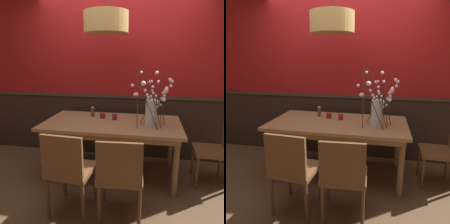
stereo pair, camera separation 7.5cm
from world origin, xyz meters
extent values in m
plane|color=brown|center=(0.00, 0.00, 0.00)|extent=(24.00, 24.00, 0.00)
cube|color=#2D2119|center=(0.00, 0.68, 0.50)|extent=(5.01, 0.12, 1.00)
cube|color=#3E2E24|center=(0.00, 0.67, 1.02)|extent=(5.01, 0.14, 0.05)
cube|color=maroon|center=(0.00, 0.68, 1.90)|extent=(5.01, 0.12, 1.80)
cube|color=#997047|center=(0.00, 0.00, 0.75)|extent=(1.84, 0.96, 0.04)
cube|color=brown|center=(0.00, 0.00, 0.70)|extent=(1.73, 0.85, 0.08)
cylinder|color=brown|center=(-0.83, -0.39, 0.37)|extent=(0.07, 0.07, 0.74)
cylinder|color=brown|center=(0.83, -0.39, 0.37)|extent=(0.07, 0.07, 0.74)
cylinder|color=brown|center=(-0.83, 0.39, 0.37)|extent=(0.07, 0.07, 0.74)
cylinder|color=brown|center=(0.83, 0.39, 0.37)|extent=(0.07, 0.07, 0.74)
cube|color=brown|center=(0.24, -0.79, 0.44)|extent=(0.48, 0.45, 0.04)
cube|color=brown|center=(0.25, -0.98, 0.68)|extent=(0.44, 0.06, 0.42)
cylinder|color=brown|center=(0.03, -0.63, 0.21)|extent=(0.04, 0.04, 0.42)
cylinder|color=brown|center=(0.42, -0.60, 0.21)|extent=(0.04, 0.04, 0.42)
cylinder|color=brown|center=(0.05, -0.98, 0.21)|extent=(0.04, 0.04, 0.42)
cylinder|color=brown|center=(0.45, -0.96, 0.21)|extent=(0.04, 0.04, 0.42)
cube|color=brown|center=(-0.28, -0.81, 0.47)|extent=(0.47, 0.46, 0.04)
cube|color=brown|center=(-0.30, -1.01, 0.71)|extent=(0.42, 0.06, 0.43)
cylinder|color=brown|center=(-0.46, -0.61, 0.22)|extent=(0.04, 0.04, 0.45)
cylinder|color=brown|center=(-0.08, -0.64, 0.22)|extent=(0.04, 0.04, 0.45)
cylinder|color=brown|center=(-0.49, -0.99, 0.22)|extent=(0.04, 0.04, 0.45)
cylinder|color=brown|center=(-0.10, -1.01, 0.22)|extent=(0.04, 0.04, 0.45)
cube|color=brown|center=(0.32, 0.83, 0.45)|extent=(0.45, 0.45, 0.04)
cube|color=brown|center=(0.33, 1.02, 0.70)|extent=(0.41, 0.06, 0.45)
cylinder|color=brown|center=(0.49, 0.64, 0.21)|extent=(0.04, 0.04, 0.43)
cylinder|color=brown|center=(0.13, 0.66, 0.21)|extent=(0.04, 0.04, 0.43)
cylinder|color=brown|center=(0.51, 1.00, 0.21)|extent=(0.04, 0.04, 0.43)
cylinder|color=brown|center=(0.15, 1.02, 0.21)|extent=(0.04, 0.04, 0.43)
cube|color=brown|center=(1.30, 0.00, 0.45)|extent=(0.43, 0.44, 0.04)
cylinder|color=brown|center=(1.11, -0.18, 0.21)|extent=(0.04, 0.04, 0.43)
cylinder|color=brown|center=(1.12, 0.19, 0.21)|extent=(0.04, 0.04, 0.43)
cylinder|color=brown|center=(1.48, 0.18, 0.21)|extent=(0.04, 0.04, 0.43)
cylinder|color=silver|center=(0.52, -0.09, 0.94)|extent=(0.15, 0.15, 0.34)
cylinder|color=silver|center=(0.52, -0.09, 0.81)|extent=(0.13, 0.13, 0.08)
cylinder|color=#472D23|center=(0.64, -0.14, 1.12)|extent=(0.11, 0.26, 0.69)
sphere|color=white|center=(0.67, -0.13, 1.22)|extent=(0.04, 0.04, 0.04)
sphere|color=white|center=(0.73, -0.16, 1.30)|extent=(0.04, 0.04, 0.04)
sphere|color=white|center=(0.69, -0.13, 1.27)|extent=(0.04, 0.04, 0.04)
sphere|color=white|center=(0.72, -0.19, 1.38)|extent=(0.04, 0.04, 0.04)
sphere|color=white|center=(0.68, -0.12, 1.23)|extent=(0.05, 0.05, 0.05)
sphere|color=white|center=(0.74, -0.18, 1.35)|extent=(0.04, 0.04, 0.04)
cylinder|color=#472D23|center=(0.54, -0.20, 1.13)|extent=(0.22, 0.08, 0.70)
sphere|color=white|center=(0.56, -0.31, 1.46)|extent=(0.04, 0.04, 0.04)
sphere|color=white|center=(0.58, -0.26, 1.36)|extent=(0.03, 0.03, 0.03)
sphere|color=white|center=(0.57, -0.20, 1.18)|extent=(0.03, 0.03, 0.03)
cylinder|color=#472D23|center=(0.51, 0.02, 1.04)|extent=(0.27, 0.07, 0.53)
sphere|color=white|center=(0.52, 0.12, 1.19)|extent=(0.04, 0.04, 0.04)
sphere|color=white|center=(0.51, 0.07, 1.13)|extent=(0.04, 0.04, 0.04)
sphere|color=white|center=(0.48, 0.01, 1.04)|extent=(0.04, 0.04, 0.04)
sphere|color=white|center=(0.51, 0.16, 1.31)|extent=(0.04, 0.04, 0.04)
sphere|color=white|center=(0.49, 0.04, 1.05)|extent=(0.05, 0.05, 0.05)
sphere|color=white|center=(0.48, 0.17, 1.30)|extent=(0.05, 0.05, 0.05)
cylinder|color=#472D23|center=(0.46, -0.21, 1.12)|extent=(0.31, 0.08, 0.68)
sphere|color=white|center=(0.39, -0.35, 1.46)|extent=(0.03, 0.03, 0.03)
sphere|color=white|center=(0.46, -0.25, 1.20)|extent=(0.03, 0.03, 0.03)
sphere|color=white|center=(0.44, -0.29, 1.26)|extent=(0.04, 0.04, 0.04)
sphere|color=silver|center=(0.42, -0.34, 1.34)|extent=(0.05, 0.05, 0.05)
cylinder|color=#472D23|center=(0.61, -0.11, 1.04)|extent=(0.10, 0.26, 0.52)
sphere|color=white|center=(0.68, -0.15, 1.25)|extent=(0.05, 0.05, 0.05)
sphere|color=white|center=(0.64, -0.14, 1.15)|extent=(0.03, 0.03, 0.03)
sphere|color=white|center=(0.66, -0.15, 1.13)|extent=(0.05, 0.05, 0.05)
sphere|color=white|center=(0.67, -0.15, 1.18)|extent=(0.03, 0.03, 0.03)
cylinder|color=#472D23|center=(0.51, -0.09, 1.03)|extent=(0.09, 0.01, 0.51)
sphere|color=white|center=(0.52, -0.09, 1.27)|extent=(0.04, 0.04, 0.04)
sphere|color=white|center=(0.53, -0.12, 1.20)|extent=(0.03, 0.03, 0.03)
sphere|color=silver|center=(0.51, -0.12, 1.06)|extent=(0.03, 0.03, 0.03)
sphere|color=white|center=(0.48, -0.08, 1.14)|extent=(0.04, 0.04, 0.04)
cylinder|color=#472D23|center=(0.34, -0.09, 1.15)|extent=(0.04, 0.30, 0.74)
sphere|color=white|center=(0.31, -0.11, 1.18)|extent=(0.04, 0.04, 0.04)
sphere|color=white|center=(0.33, -0.11, 1.18)|extent=(0.05, 0.05, 0.05)
sphere|color=white|center=(0.27, -0.07, 1.28)|extent=(0.04, 0.04, 0.04)
cylinder|color=#472D23|center=(0.58, -0.10, 0.99)|extent=(0.02, 0.19, 0.42)
sphere|color=white|center=(0.59, -0.11, 1.09)|extent=(0.05, 0.05, 0.05)
sphere|color=white|center=(0.59, -0.11, 1.04)|extent=(0.04, 0.04, 0.04)
sphere|color=white|center=(0.66, -0.07, 1.20)|extent=(0.04, 0.04, 0.04)
sphere|color=white|center=(0.63, -0.10, 1.05)|extent=(0.03, 0.03, 0.03)
sphere|color=white|center=(0.64, -0.11, 1.13)|extent=(0.03, 0.03, 0.03)
cylinder|color=maroon|center=(0.02, 0.10, 0.81)|extent=(0.07, 0.07, 0.08)
torus|color=#A81B37|center=(0.02, 0.10, 0.85)|extent=(0.07, 0.07, 0.01)
cylinder|color=silver|center=(0.02, 0.10, 0.80)|extent=(0.05, 0.05, 0.04)
cylinder|color=maroon|center=(-0.17, 0.15, 0.81)|extent=(0.07, 0.07, 0.07)
torus|color=#A81B37|center=(-0.17, 0.15, 0.84)|extent=(0.08, 0.08, 0.01)
cylinder|color=silver|center=(-0.17, 0.15, 0.80)|extent=(0.05, 0.05, 0.04)
cylinder|color=brown|center=(-0.33, 0.21, 0.84)|extent=(0.05, 0.05, 0.13)
cylinder|color=beige|center=(-0.33, 0.21, 0.91)|extent=(0.04, 0.04, 0.02)
cylinder|color=tan|center=(-0.07, 0.00, 2.04)|extent=(0.55, 0.55, 0.25)
sphere|color=#F9EAB7|center=(-0.07, 0.00, 2.00)|extent=(0.14, 0.14, 0.14)
camera|label=1|loc=(0.51, -2.75, 1.62)|focal=34.43mm
camera|label=2|loc=(0.59, -2.74, 1.62)|focal=34.43mm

